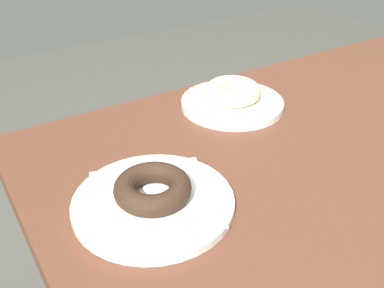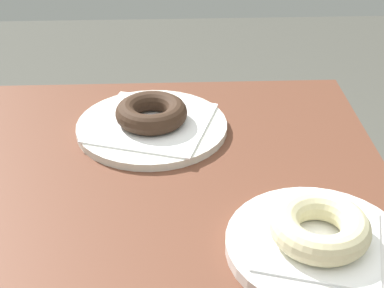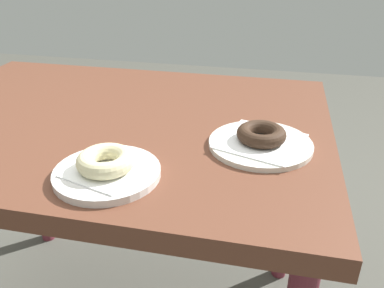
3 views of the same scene
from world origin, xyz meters
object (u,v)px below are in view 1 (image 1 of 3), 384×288
plate_sugar_ring (232,103)px  plate_chocolate_ring (153,202)px  donut_chocolate_ring (153,188)px  donut_sugar_ring (233,91)px

plate_sugar_ring → plate_chocolate_ring: 0.33m
plate_sugar_ring → donut_chocolate_ring: (-0.27, -0.18, 0.02)m
donut_sugar_ring → plate_sugar_ring: bearing=0.0°
plate_chocolate_ring → donut_sugar_ring: bearing=34.0°
plate_sugar_ring → plate_chocolate_ring: plate_sugar_ring is taller
plate_sugar_ring → donut_chocolate_ring: size_ratio=1.91×
plate_chocolate_ring → donut_chocolate_ring: 0.02m
donut_chocolate_ring → donut_sugar_ring: bearing=34.0°
donut_sugar_ring → plate_chocolate_ring: size_ratio=0.49×
plate_chocolate_ring → donut_chocolate_ring: (0.00, 0.00, 0.02)m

